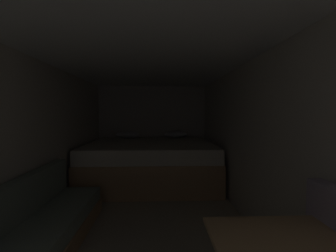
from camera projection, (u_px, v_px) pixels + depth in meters
ground_plane at (145, 227)px, 2.76m from camera, size 7.60×7.60×0.00m
wall_back at (152, 128)px, 5.52m from camera, size 2.63×0.05×2.00m
wall_left at (33, 145)px, 2.65m from camera, size 0.05×5.60×2.00m
wall_right at (253, 144)px, 2.75m from camera, size 0.05×5.60×2.00m
ceiling_slab at (144, 56)px, 2.64m from camera, size 2.63×5.60×0.05m
bed at (151, 162)px, 4.51m from camera, size 2.41×1.96×0.95m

